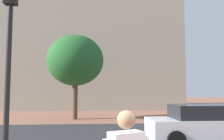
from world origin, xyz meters
The scene contains 6 objects.
ground_plane centered at (0.00, 10.00, 0.00)m, with size 120.00×120.00×0.00m, color #93604C.
street_asphalt_strip centered at (0.00, 8.20, 0.00)m, with size 120.00×8.07×0.00m, color #2D2D33.
landmark_building centered at (-2.53, 27.22, 10.11)m, with size 22.97×11.54×31.25m.
car_white centered at (3.00, 6.43, 0.69)m, with size 4.17×1.96×1.44m.
traffic_light_pole centered at (-3.08, 3.11, 3.39)m, with size 0.28×0.34×4.87m.
tree_curb_far centered at (-2.45, 14.80, 4.12)m, with size 4.00×4.00×5.93m.
Camera 1 is at (-1.13, -2.56, 1.96)m, focal length 39.18 mm.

